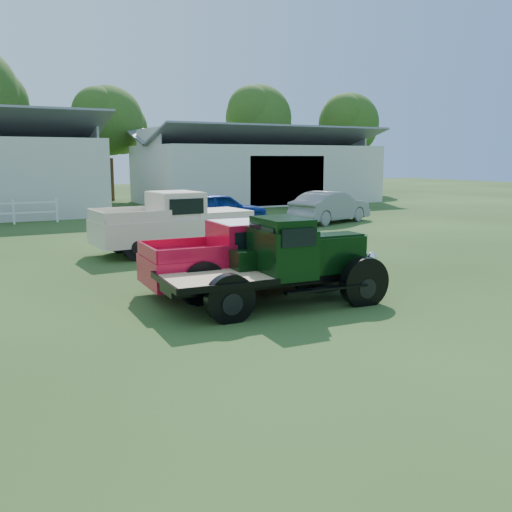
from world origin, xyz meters
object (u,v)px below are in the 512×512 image
red_pickup (238,256)px  white_pickup (173,223)px  misc_car_blue (218,209)px  misc_car_grey (331,207)px  vintage_flatbed (278,262)px

red_pickup → white_pickup: 6.22m
misc_car_blue → misc_car_grey: misc_car_blue is taller
vintage_flatbed → misc_car_blue: size_ratio=1.01×
vintage_flatbed → red_pickup: (-0.16, 1.61, -0.11)m
vintage_flatbed → misc_car_grey: vintage_flatbed is taller
vintage_flatbed → red_pickup: 1.62m
white_pickup → misc_car_blue: bearing=50.8°
red_pickup → misc_car_grey: 15.33m
vintage_flatbed → red_pickup: vintage_flatbed is taller
vintage_flatbed → red_pickup: size_ratio=1.03×
misc_car_grey → misc_car_blue: bearing=62.0°
vintage_flatbed → misc_car_grey: size_ratio=1.03×
vintage_flatbed → misc_car_blue: vintage_flatbed is taller
misc_car_grey → white_pickup: bearing=97.9°
misc_car_blue → vintage_flatbed: bearing=157.6°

